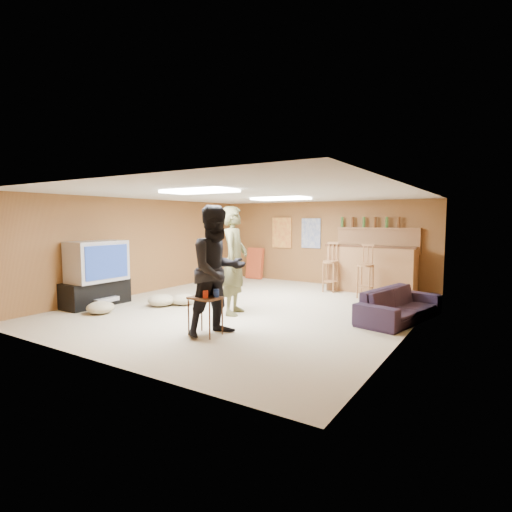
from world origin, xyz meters
The scene contains 32 objects.
ground centered at (0.00, 0.00, 0.00)m, with size 7.00×7.00×0.00m, color tan.
ceiling centered at (0.00, 0.00, 2.20)m, with size 6.00×7.00×0.02m, color silver.
wall_back centered at (0.00, 3.50, 1.10)m, with size 6.00×0.02×2.20m, color brown.
wall_front centered at (0.00, -3.50, 1.10)m, with size 6.00×0.02×2.20m, color brown.
wall_left centered at (-3.00, 0.00, 1.10)m, with size 0.02×7.00×2.20m, color brown.
wall_right centered at (3.00, 0.00, 1.10)m, with size 0.02×7.00×2.20m, color brown.
tv_stand centered at (-2.72, -1.50, 0.25)m, with size 0.55×1.30×0.50m, color black.
dvd_box centered at (-2.50, -1.50, 0.15)m, with size 0.35×0.50×0.08m, color #B2B2B7.
tv_body centered at (-2.65, -1.50, 0.90)m, with size 0.60×1.10×0.80m, color #B2B2B7.
tv_screen centered at (-2.34, -1.50, 0.90)m, with size 0.02×0.95×0.65m, color navy.
bar_counter centered at (1.50, 2.95, 0.55)m, with size 2.00×0.60×1.10m, color brown.
bar_lip centered at (1.50, 2.70, 1.10)m, with size 2.10×0.12×0.05m, color #3F2414.
bar_shelf centered at (1.50, 3.40, 1.50)m, with size 2.00×0.18×0.05m, color brown.
bar_backing centered at (1.50, 3.42, 1.20)m, with size 2.00×0.14×0.60m, color brown.
poster_left centered at (-1.20, 3.46, 1.35)m, with size 0.60×0.03×0.85m, color #BF3F26.
poster_right centered at (-0.30, 3.46, 1.35)m, with size 0.55×0.03×0.80m, color #334C99.
folding_chair_stack centered at (-2.00, 3.30, 0.45)m, with size 0.50×0.14×0.90m, color #B14120.
ceiling_panel_front centered at (0.00, -1.50, 2.17)m, with size 1.20×0.60×0.04m, color white.
ceiling_panel_back centered at (0.00, 1.20, 2.17)m, with size 1.20×0.60×0.04m, color white.
person_olive centered at (0.03, -0.59, 0.98)m, with size 0.71×0.47×1.96m, color brown.
person_black centered at (0.59, -1.80, 0.96)m, with size 0.94×0.73×1.93m, color black.
sofa centered at (2.70, 0.51, 0.27)m, with size 1.86×0.73×0.54m, color black.
tray_table centered at (0.45, -1.92, 0.29)m, with size 0.44×0.36×0.58m, color #3F2414.
cup_red_near centered at (0.34, -1.86, 0.64)m, with size 0.09×0.09×0.12m, color #B3250B.
cup_red_far centered at (0.51, -1.98, 0.63)m, with size 0.08×0.08×0.11m, color #B3250B.
cup_blue centered at (0.60, -1.84, 0.64)m, with size 0.09×0.09×0.12m, color navy.
bar_stool_left centered at (0.67, 2.45, 0.53)m, with size 0.34×0.34×1.07m, color brown, non-canonical shape.
bar_stool_right centered at (1.60, 2.17, 0.53)m, with size 0.34×0.34×1.06m, color brown, non-canonical shape.
cushion_near_tv centered at (-1.59, -0.84, 0.12)m, with size 0.52×0.52×0.24m, color tan.
cushion_mid centered at (-1.30, -0.51, 0.11)m, with size 0.49×0.49×0.22m, color tan.
cushion_far centered at (-2.06, -1.89, 0.11)m, with size 0.49×0.49×0.22m, color tan.
bottle_row centered at (1.30, 3.38, 1.65)m, with size 1.48×0.08×0.26m, color #3F7233, non-canonical shape.
Camera 1 is at (4.21, -6.45, 1.72)m, focal length 28.00 mm.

